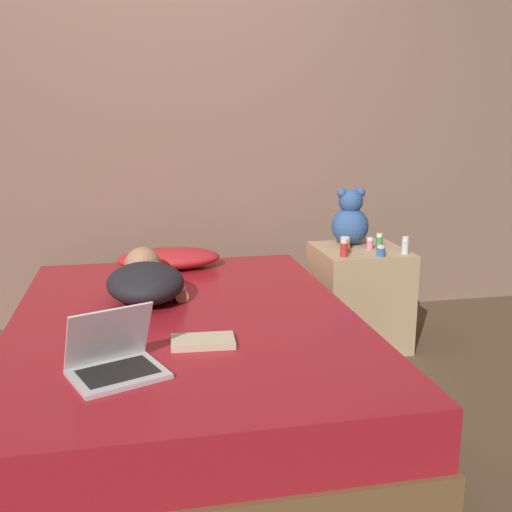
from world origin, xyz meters
The scene contains 15 objects.
ground_plane centered at (0.00, 0.00, 0.00)m, with size 12.00×12.00×0.00m, color brown.
wall_back centered at (0.00, 1.30, 1.30)m, with size 8.00×0.06×2.60m.
bed centered at (0.00, 0.00, 0.22)m, with size 1.46×2.03×0.45m.
nightstand centered at (1.03, 0.63, 0.28)m, with size 0.48×0.49×0.56m.
pillow centered at (-0.01, 0.81, 0.51)m, with size 0.56×0.32×0.11m.
person_lying centered at (-0.15, 0.29, 0.54)m, with size 0.37×0.63×0.18m.
laptop centered at (-0.28, -0.55, 0.50)m, with size 0.35×0.32×0.22m.
teddy_bear centered at (1.01, 0.75, 0.70)m, with size 0.21×0.21×0.32m.
bottle_clear centered at (1.21, 0.46, 0.60)m, with size 0.04×0.04×0.09m.
bottle_red centered at (0.87, 0.46, 0.60)m, with size 0.04×0.04×0.09m.
bottle_pink centered at (1.07, 0.60, 0.59)m, with size 0.04×0.04×0.07m.
bottle_blue centered at (1.06, 0.43, 0.58)m, with size 0.04×0.04×0.06m.
bottle_green centered at (1.13, 0.60, 0.60)m, with size 0.04×0.04×0.09m.
bottle_amber centered at (0.93, 0.60, 0.59)m, with size 0.05×0.05×0.07m.
book centered at (0.04, -0.35, 0.47)m, with size 0.24×0.15×0.02m.
Camera 1 is at (-0.19, -2.42, 1.28)m, focal length 42.00 mm.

